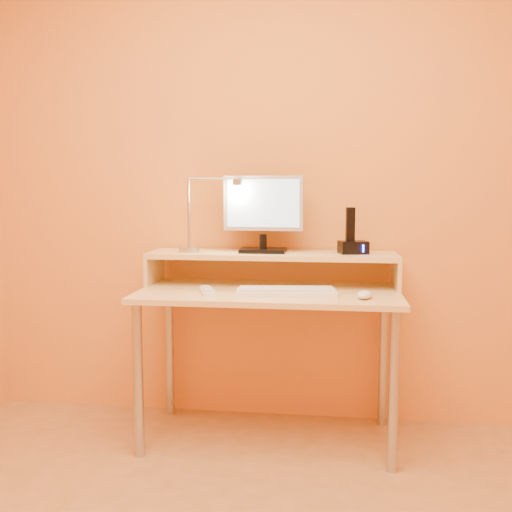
# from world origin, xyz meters

# --- Properties ---
(wall_back) EXTENTS (3.00, 0.04, 2.50)m
(wall_back) POSITION_xyz_m (0.00, 1.50, 1.25)
(wall_back) COLOR orange
(wall_back) RESTS_ON floor
(desk_leg_fl) EXTENTS (0.04, 0.04, 0.69)m
(desk_leg_fl) POSITION_xyz_m (-0.55, 0.93, 0.35)
(desk_leg_fl) COLOR #A8A8B1
(desk_leg_fl) RESTS_ON floor
(desk_leg_fr) EXTENTS (0.04, 0.04, 0.69)m
(desk_leg_fr) POSITION_xyz_m (0.55, 0.93, 0.35)
(desk_leg_fr) COLOR #A8A8B1
(desk_leg_fr) RESTS_ON floor
(desk_leg_bl) EXTENTS (0.04, 0.04, 0.69)m
(desk_leg_bl) POSITION_xyz_m (-0.55, 1.43, 0.35)
(desk_leg_bl) COLOR #A8A8B1
(desk_leg_bl) RESTS_ON floor
(desk_leg_br) EXTENTS (0.04, 0.04, 0.69)m
(desk_leg_br) POSITION_xyz_m (0.55, 1.43, 0.35)
(desk_leg_br) COLOR #A8A8B1
(desk_leg_br) RESTS_ON floor
(desk_lower) EXTENTS (1.20, 0.60, 0.02)m
(desk_lower) POSITION_xyz_m (0.00, 1.18, 0.71)
(desk_lower) COLOR #EBC48D
(desk_lower) RESTS_ON floor
(shelf_riser_left) EXTENTS (0.02, 0.30, 0.14)m
(shelf_riser_left) POSITION_xyz_m (-0.59, 1.33, 0.79)
(shelf_riser_left) COLOR #EBC48D
(shelf_riser_left) RESTS_ON desk_lower
(shelf_riser_right) EXTENTS (0.02, 0.30, 0.14)m
(shelf_riser_right) POSITION_xyz_m (0.59, 1.33, 0.79)
(shelf_riser_right) COLOR #EBC48D
(shelf_riser_right) RESTS_ON desk_lower
(desk_shelf) EXTENTS (1.20, 0.30, 0.02)m
(desk_shelf) POSITION_xyz_m (0.00, 1.33, 0.87)
(desk_shelf) COLOR #EBC48D
(desk_shelf) RESTS_ON desk_lower
(monitor_foot) EXTENTS (0.22, 0.16, 0.02)m
(monitor_foot) POSITION_xyz_m (-0.05, 1.33, 0.89)
(monitor_foot) COLOR black
(monitor_foot) RESTS_ON desk_shelf
(monitor_neck) EXTENTS (0.04, 0.04, 0.07)m
(monitor_neck) POSITION_xyz_m (-0.05, 1.33, 0.93)
(monitor_neck) COLOR black
(monitor_neck) RESTS_ON monitor_foot
(monitor_panel) EXTENTS (0.39, 0.06, 0.26)m
(monitor_panel) POSITION_xyz_m (-0.05, 1.34, 1.12)
(monitor_panel) COLOR #ABACB5
(monitor_panel) RESTS_ON monitor_neck
(monitor_back) EXTENTS (0.35, 0.03, 0.22)m
(monitor_back) POSITION_xyz_m (-0.05, 1.36, 1.12)
(monitor_back) COLOR black
(monitor_back) RESTS_ON monitor_panel
(monitor_screen) EXTENTS (0.35, 0.02, 0.23)m
(monitor_screen) POSITION_xyz_m (-0.05, 1.32, 1.12)
(monitor_screen) COLOR #ACE2FF
(monitor_screen) RESTS_ON monitor_panel
(lamp_base) EXTENTS (0.10, 0.10, 0.02)m
(lamp_base) POSITION_xyz_m (-0.41, 1.30, 0.89)
(lamp_base) COLOR #A8A8B1
(lamp_base) RESTS_ON desk_shelf
(lamp_post) EXTENTS (0.01, 0.01, 0.33)m
(lamp_post) POSITION_xyz_m (-0.41, 1.30, 1.07)
(lamp_post) COLOR #A8A8B1
(lamp_post) RESTS_ON lamp_base
(lamp_arm) EXTENTS (0.24, 0.01, 0.01)m
(lamp_arm) POSITION_xyz_m (-0.29, 1.30, 1.24)
(lamp_arm) COLOR #A8A8B1
(lamp_arm) RESTS_ON lamp_post
(lamp_head) EXTENTS (0.04, 0.04, 0.03)m
(lamp_head) POSITION_xyz_m (-0.17, 1.30, 1.22)
(lamp_head) COLOR #A8A8B1
(lamp_head) RESTS_ON lamp_arm
(lamp_bulb) EXTENTS (0.03, 0.03, 0.00)m
(lamp_bulb) POSITION_xyz_m (-0.17, 1.30, 1.20)
(lamp_bulb) COLOR #FFEAC6
(lamp_bulb) RESTS_ON lamp_head
(phone_dock) EXTENTS (0.15, 0.13, 0.06)m
(phone_dock) POSITION_xyz_m (0.39, 1.33, 0.91)
(phone_dock) COLOR black
(phone_dock) RESTS_ON desk_shelf
(phone_handset) EXTENTS (0.04, 0.03, 0.16)m
(phone_handset) POSITION_xyz_m (0.37, 1.33, 1.02)
(phone_handset) COLOR black
(phone_handset) RESTS_ON phone_dock
(phone_led) EXTENTS (0.01, 0.00, 0.04)m
(phone_led) POSITION_xyz_m (0.43, 1.28, 0.91)
(phone_led) COLOR #2149FF
(phone_led) RESTS_ON phone_dock
(keyboard) EXTENTS (0.45, 0.19, 0.02)m
(keyboard) POSITION_xyz_m (0.09, 1.07, 0.73)
(keyboard) COLOR white
(keyboard) RESTS_ON desk_lower
(mouse) EXTENTS (0.09, 0.12, 0.04)m
(mouse) POSITION_xyz_m (0.43, 1.02, 0.74)
(mouse) COLOR white
(mouse) RESTS_ON desk_lower
(remote_control) EXTENTS (0.11, 0.20, 0.02)m
(remote_control) POSITION_xyz_m (-0.27, 1.07, 0.73)
(remote_control) COLOR white
(remote_control) RESTS_ON desk_lower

